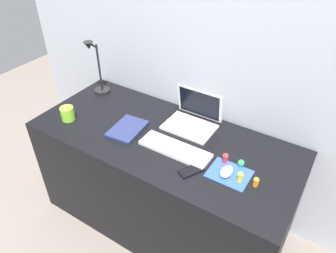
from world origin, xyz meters
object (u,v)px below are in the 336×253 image
cell_phone (191,171)px  coffee_mug (68,114)px  toy_figurine_red (225,158)px  toy_figurine_orange (256,182)px  notebook_pad (127,129)px  toy_figurine_yellow (240,177)px  laptop (194,116)px  toy_figurine_green (241,163)px  toy_figurine_pink (228,169)px  mouse (227,172)px  keyboard (175,149)px  desk_lamp (96,69)px

cell_phone → coffee_mug: bearing=-151.3°
toy_figurine_red → toy_figurine_orange: bearing=-20.6°
notebook_pad → toy_figurine_yellow: bearing=-8.3°
laptop → toy_figurine_green: laptop is taller
laptop → toy_figurine_red: bearing=-35.4°
toy_figurine_pink → toy_figurine_orange: bearing=-4.3°
mouse → notebook_pad: size_ratio=0.40×
mouse → toy_figurine_green: toy_figurine_green is taller
notebook_pad → cell_phone: bearing=-17.1°
mouse → toy_figurine_green: (0.04, 0.10, -0.00)m
toy_figurine_orange → toy_figurine_red: bearing=159.4°
toy_figurine_red → toy_figurine_green: (0.08, 0.02, -0.01)m
coffee_mug → toy_figurine_green: coffee_mug is taller
keyboard → desk_lamp: size_ratio=1.02×
laptop → toy_figurine_red: (0.31, -0.22, -0.02)m
laptop → cell_phone: 0.42m
mouse → notebook_pad: 0.66m
laptop → coffee_mug: size_ratio=3.46×
toy_figurine_yellow → keyboard: bearing=175.7°
coffee_mug → toy_figurine_orange: 1.20m
toy_figurine_red → toy_figurine_pink: toy_figurine_red is taller
coffee_mug → toy_figurine_green: size_ratio=2.19×
mouse → desk_lamp: (-1.10, 0.27, 0.17)m
toy_figurine_orange → toy_figurine_green: size_ratio=1.33×
notebook_pad → toy_figurine_orange: size_ratio=4.54×
toy_figurine_green → laptop: bearing=152.9°
cell_phone → toy_figurine_orange: 0.33m
mouse → cell_phone: 0.18m
laptop → coffee_mug: laptop is taller
keyboard → notebook_pad: (-0.34, 0.01, 0.00)m
mouse → toy_figurine_yellow: size_ratio=1.58×
laptop → toy_figurine_orange: 0.59m
keyboard → notebook_pad: same height
cell_phone → coffee_mug: (-0.88, -0.01, 0.04)m
laptop → coffee_mug: (-0.69, -0.38, -0.01)m
cell_phone → toy_figurine_green: toy_figurine_green is taller
keyboard → notebook_pad: 0.34m
toy_figurine_orange → coffee_mug: bearing=-175.8°
toy_figurine_red → toy_figurine_green: 0.08m
laptop → keyboard: 0.29m
laptop → toy_figurine_yellow: laptop is taller
notebook_pad → toy_figurine_red: (0.61, 0.05, 0.02)m
mouse → cell_phone: size_ratio=0.75×
notebook_pad → coffee_mug: 0.40m
toy_figurine_red → desk_lamp: bearing=169.8°
keyboard → toy_figurine_red: 0.28m
coffee_mug → toy_figurine_orange: coffee_mug is taller
cell_phone → coffee_mug: 0.88m
desk_lamp → toy_figurine_green: desk_lamp is taller
keyboard → toy_figurine_yellow: size_ratio=6.73×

